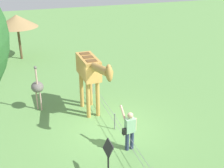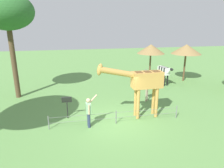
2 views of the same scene
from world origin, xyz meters
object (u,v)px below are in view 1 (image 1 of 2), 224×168
at_px(giraffe, 90,71).
at_px(shade_hut_aside, 17,21).
at_px(ostrich, 37,87).
at_px(info_sign, 108,152).
at_px(visitor, 130,129).

height_order(giraffe, shade_hut_aside, giraffe).
height_order(ostrich, info_sign, ostrich).
bearing_deg(info_sign, giraffe, 172.29).
relative_size(giraffe, shade_hut_aside, 1.21).
height_order(giraffe, ostrich, giraffe).
relative_size(visitor, shade_hut_aside, 0.56).
distance_m(visitor, info_sign, 1.63).
bearing_deg(visitor, shade_hut_aside, -164.75).
height_order(giraffe, info_sign, giraffe).
xyz_separation_m(visitor, info_sign, (1.12, -1.19, 0.05)).
relative_size(giraffe, ostrich, 1.65).
bearing_deg(ostrich, shade_hut_aside, -176.98).
xyz_separation_m(giraffe, info_sign, (4.14, -0.56, -1.15)).
relative_size(ostrich, info_sign, 1.70).
bearing_deg(info_sign, visitor, 133.16).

